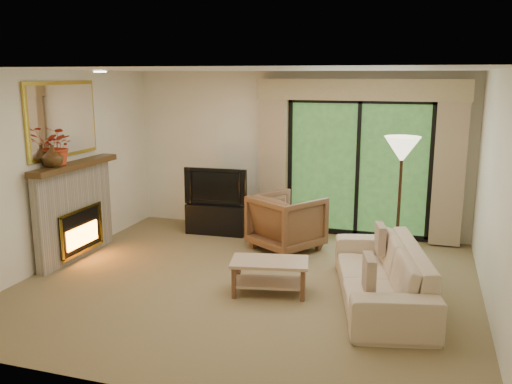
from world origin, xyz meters
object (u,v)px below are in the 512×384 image
(media_console, at_px, (218,218))
(coffee_table, at_px, (270,277))
(armchair, at_px, (287,222))
(sofa, at_px, (381,273))

(media_console, bearing_deg, coffee_table, -57.99)
(media_console, height_order, coffee_table, media_console)
(armchair, xyz_separation_m, coffee_table, (0.22, -1.67, -0.21))
(sofa, xyz_separation_m, coffee_table, (-1.27, -0.17, -0.13))
(coffee_table, bearing_deg, armchair, 85.90)
(armchair, height_order, coffee_table, armchair)
(armchair, distance_m, sofa, 2.12)
(media_console, xyz_separation_m, armchair, (1.29, -0.50, 0.17))
(armchair, height_order, sofa, armchair)
(media_console, height_order, armchair, armchair)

